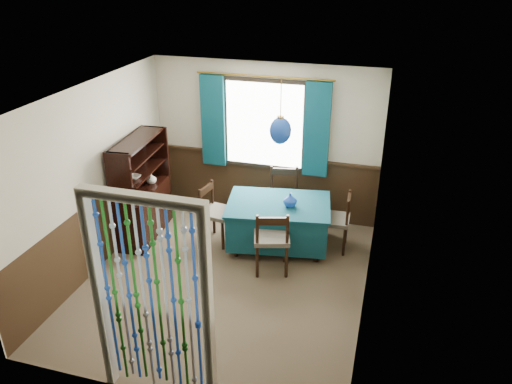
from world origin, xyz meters
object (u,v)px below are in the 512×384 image
(dining_table, at_px, (278,221))
(chair_left, at_px, (216,212))
(vase_table, at_px, (290,200))
(vase_sideboard, at_px, (151,178))
(chair_near, at_px, (272,239))
(pendant_lamp, at_px, (280,130))
(chair_right, at_px, (337,220))
(bowl_shelf, at_px, (134,177))
(chair_far, at_px, (283,197))
(sideboard, at_px, (143,202))

(dining_table, height_order, chair_left, chair_left)
(vase_table, distance_m, vase_sideboard, 2.15)
(chair_near, xyz_separation_m, pendant_lamp, (-0.07, 0.65, 1.29))
(chair_right, height_order, pendant_lamp, pendant_lamp)
(pendant_lamp, bearing_deg, bowl_shelf, -165.53)
(chair_near, xyz_separation_m, chair_far, (-0.14, 1.25, 0.01))
(chair_right, bearing_deg, sideboard, 95.52)
(pendant_lamp, distance_m, bowl_shelf, 2.16)
(dining_table, relative_size, vase_sideboard, 9.10)
(dining_table, xyz_separation_m, bowl_shelf, (-1.98, -0.51, 0.68))
(vase_sideboard, bearing_deg, dining_table, 0.65)
(chair_left, height_order, chair_right, chair_left)
(chair_far, relative_size, vase_sideboard, 5.41)
(chair_left, bearing_deg, chair_right, 107.33)
(chair_far, bearing_deg, vase_sideboard, 7.64)
(chair_right, distance_m, sideboard, 2.89)
(chair_near, bearing_deg, bowl_shelf, 160.08)
(chair_left, distance_m, pendant_lamp, 1.61)
(chair_near, distance_m, chair_far, 1.26)
(dining_table, height_order, chair_far, chair_far)
(sideboard, distance_m, bowl_shelf, 0.61)
(chair_far, distance_m, vase_table, 0.74)
(dining_table, xyz_separation_m, chair_left, (-0.92, -0.10, 0.07))
(pendant_lamp, bearing_deg, dining_table, 75.96)
(dining_table, xyz_separation_m, vase_sideboard, (-1.98, -0.02, 0.46))
(vase_table, bearing_deg, dining_table, 166.87)
(chair_right, xyz_separation_m, bowl_shelf, (-2.80, -0.68, 0.62))
(chair_right, distance_m, pendant_lamp, 1.57)
(sideboard, bearing_deg, vase_sideboard, 69.65)
(vase_table, relative_size, vase_sideboard, 1.04)
(dining_table, xyz_separation_m, sideboard, (-2.04, -0.23, 0.14))
(chair_near, height_order, chair_left, chair_near)
(vase_sideboard, bearing_deg, chair_far, 18.14)
(chair_right, bearing_deg, chair_near, 134.87)
(dining_table, xyz_separation_m, pendant_lamp, (-0.00, -0.00, 1.38))
(chair_far, height_order, bowl_shelf, bowl_shelf)
(chair_left, height_order, sideboard, sideboard)
(chair_far, relative_size, chair_right, 1.09)
(dining_table, bearing_deg, bowl_shelf, -174.61)
(dining_table, relative_size, pendant_lamp, 1.80)
(chair_far, distance_m, pendant_lamp, 1.42)
(chair_far, bearing_deg, chair_left, 29.09)
(dining_table, bearing_deg, pendant_lamp, -113.12)
(chair_left, xyz_separation_m, vase_table, (1.10, 0.06, 0.32))
(chair_right, height_order, bowl_shelf, bowl_shelf)
(bowl_shelf, bearing_deg, pendant_lamp, 14.47)
(chair_left, bearing_deg, vase_table, 101.70)
(chair_left, bearing_deg, bowl_shelf, -60.50)
(chair_far, xyz_separation_m, vase_sideboard, (-1.91, -0.62, 0.36))
(pendant_lamp, bearing_deg, chair_near, -84.08)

